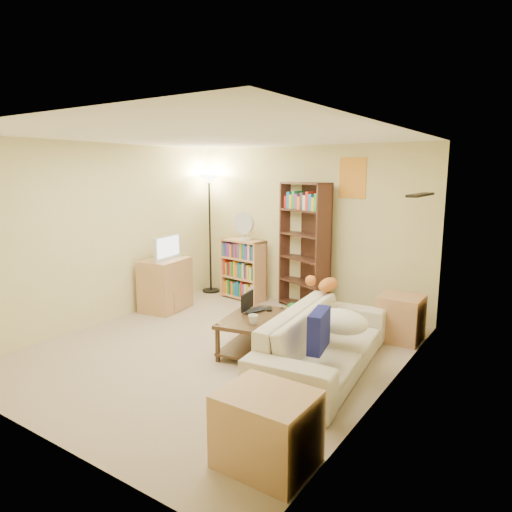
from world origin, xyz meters
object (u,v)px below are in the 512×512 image
at_px(sofa, 324,341).
at_px(tall_bookshelf, 304,243).
at_px(short_bookshelf, 243,269).
at_px(coffee_table, 251,328).
at_px(television, 164,248).
at_px(end_cabinet, 267,429).
at_px(desk_fan, 244,226).
at_px(laptop, 258,311).
at_px(floor_lamp, 209,199).
at_px(tv_stand, 165,284).
at_px(mug, 253,319).
at_px(tabby_cat, 325,284).
at_px(side_table, 401,318).

relative_size(sofa, tall_bookshelf, 1.18).
bearing_deg(short_bookshelf, coffee_table, -44.25).
height_order(television, end_cabinet, television).
xyz_separation_m(sofa, desk_fan, (-2.29, 1.77, 0.92)).
height_order(laptop, desk_fan, desk_fan).
bearing_deg(sofa, end_cabinet, -174.66).
distance_m(tall_bookshelf, desk_fan, 1.07).
xyz_separation_m(television, floor_lamp, (-0.10, 1.22, 0.67)).
height_order(tv_stand, television, television).
relative_size(tall_bookshelf, end_cabinet, 2.94).
xyz_separation_m(tall_bookshelf, floor_lamp, (-1.86, 0.00, 0.61)).
relative_size(tv_stand, end_cabinet, 1.19).
distance_m(laptop, mug, 0.44).
distance_m(laptop, floor_lamp, 2.98).
distance_m(sofa, tall_bookshelf, 2.36).
xyz_separation_m(tabby_cat, desk_fan, (-1.91, 0.96, 0.50)).
bearing_deg(floor_lamp, mug, -41.99).
xyz_separation_m(sofa, coffee_table, (-0.94, 0.01, -0.04)).
distance_m(sofa, floor_lamp, 3.86).
bearing_deg(tv_stand, floor_lamp, 85.80).
distance_m(coffee_table, tv_stand, 2.16).
relative_size(mug, short_bookshelf, 0.15).
relative_size(short_bookshelf, desk_fan, 2.19).
distance_m(tabby_cat, coffee_table, 1.08).
xyz_separation_m(tabby_cat, floor_lamp, (-2.72, 1.07, 0.91)).
xyz_separation_m(laptop, side_table, (1.39, 1.18, -0.16)).
xyz_separation_m(mug, floor_lamp, (-2.33, 2.09, 1.16)).
bearing_deg(tv_stand, mug, -30.33).
relative_size(laptop, floor_lamp, 0.18).
height_order(sofa, television, television).
xyz_separation_m(television, end_cabinet, (3.35, -2.36, -0.70)).
height_order(television, floor_lamp, floor_lamp).
distance_m(tv_stand, short_bookshelf, 1.33).
xyz_separation_m(tv_stand, desk_fan, (0.71, 1.11, 0.84)).
distance_m(sofa, short_bookshelf, 2.97).
relative_size(tabby_cat, mug, 3.32).
distance_m(tv_stand, tall_bookshelf, 2.23).
distance_m(tv_stand, television, 0.58).
distance_m(sofa, desk_fan, 3.04).
bearing_deg(tabby_cat, television, -176.70).
height_order(tv_stand, short_bookshelf, short_bookshelf).
distance_m(mug, tv_stand, 2.39).
height_order(mug, desk_fan, desk_fan).
distance_m(television, desk_fan, 1.34).
relative_size(tv_stand, desk_fan, 1.72).
xyz_separation_m(tabby_cat, coffee_table, (-0.56, -0.81, -0.45)).
xyz_separation_m(tabby_cat, side_table, (0.80, 0.55, -0.45)).
distance_m(laptop, tall_bookshelf, 1.83).
distance_m(mug, tall_bookshelf, 2.22).
bearing_deg(desk_fan, side_table, -8.63).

